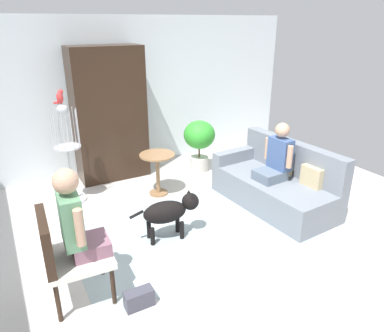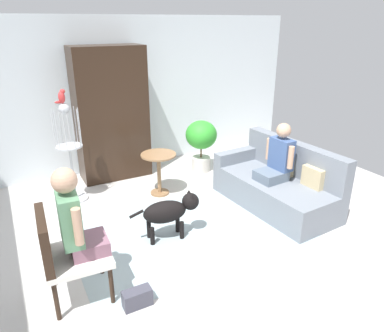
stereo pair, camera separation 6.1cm
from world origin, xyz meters
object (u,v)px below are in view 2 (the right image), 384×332
parrot (62,97)px  bird_cage_stand (70,155)px  handbag (137,298)px  potted_plant (201,139)px  armoire_cabinet (111,114)px  person_on_armchair (74,219)px  round_end_table (159,167)px  armchair (62,250)px  dog (170,211)px  person_on_couch (278,158)px  couch (277,184)px

parrot → bird_cage_stand: bearing=0.0°
handbag → potted_plant: bearing=50.4°
armoire_cabinet → potted_plant: bearing=-20.6°
bird_cage_stand → armoire_cabinet: armoire_cabinet is taller
armoire_cabinet → person_on_armchair: bearing=-113.1°
parrot → round_end_table: bearing=-18.8°
potted_plant → armoire_cabinet: bearing=159.4°
armchair → armoire_cabinet: 3.12m
dog → person_on_couch: bearing=1.7°
person_on_couch → parrot: size_ratio=4.08×
person_on_armchair → handbag: (0.41, -0.41, -0.77)m
bird_cage_stand → handbag: (0.06, -2.56, -0.63)m
armchair → parrot: 2.42m
bird_cage_stand → parrot: size_ratio=7.47×
person_on_couch → bird_cage_stand: 3.00m
dog → parrot: parrot is taller
person_on_couch → armoire_cabinet: armoire_cabinet is taller
couch → person_on_armchair: size_ratio=2.14×
person_on_couch → bird_cage_stand: bearing=148.4°
armoire_cabinet → bird_cage_stand: bearing=-142.5°
parrot → potted_plant: (2.27, 0.10, -0.99)m
bird_cage_stand → dog: bearing=-62.7°
person_on_couch → dog: (-1.72, -0.05, -0.38)m
round_end_table → dog: size_ratio=0.76×
armchair → round_end_table: armchair is taller
round_end_table → bird_cage_stand: size_ratio=0.45×
armchair → handbag: (0.56, -0.42, -0.47)m
armoire_cabinet → handbag: armoire_cabinet is taller
person_on_armchair → dog: person_on_armchair is taller
round_end_table → bird_cage_stand: 1.31m
person_on_couch → person_on_armchair: size_ratio=0.91×
parrot → handbag: bearing=-88.4°
person_on_armchair → armchair: bearing=177.1°
person_on_armchair → parrot: bearing=80.9°
person_on_couch → parrot: 3.12m
person_on_couch → dog: 1.76m
armchair → round_end_table: size_ratio=1.43×
handbag → person_on_couch: bearing=21.5°
round_end_table → armoire_cabinet: bearing=110.1°
round_end_table → bird_cage_stand: bird_cage_stand is taller
person_on_couch → handbag: 2.77m
parrot → handbag: 2.96m
person_on_armchair → dog: bearing=23.7°
round_end_table → bird_cage_stand: bearing=161.0°
dog → parrot: bearing=117.7°
person_on_armchair → round_end_table: 2.37m
couch → person_on_armchair: bearing=-168.5°
armchair → round_end_table: bearing=45.1°
bird_cage_stand → handbag: 2.63m
couch → armoire_cabinet: 2.92m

